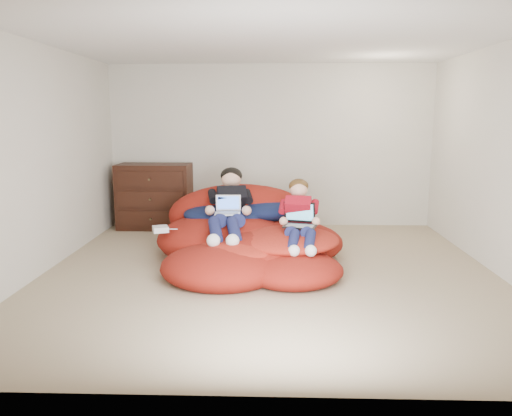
{
  "coord_description": "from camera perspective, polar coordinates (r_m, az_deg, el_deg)",
  "views": [
    {
      "loc": [
        0.02,
        -5.33,
        1.72
      ],
      "look_at": [
        -0.15,
        0.16,
        0.7
      ],
      "focal_mm": 35.0,
      "sensor_mm": 36.0,
      "label": 1
    }
  ],
  "objects": [
    {
      "name": "dresser",
      "position": [
        7.84,
        -11.49,
        1.33
      ],
      "size": [
        1.11,
        0.62,
        0.99
      ],
      "color": "black",
      "rests_on": "ground"
    },
    {
      "name": "younger_boy",
      "position": [
        5.67,
        5.0,
        -0.72
      ],
      "size": [
        0.36,
        1.07,
        0.69
      ],
      "color": "#A50E1D",
      "rests_on": "beanbag_pile"
    },
    {
      "name": "cream_pillow",
      "position": [
        6.88,
        -4.2,
        1.29
      ],
      "size": [
        0.46,
        0.29,
        0.29
      ],
      "primitive_type": "ellipsoid",
      "color": "beige",
      "rests_on": "beanbag_pile"
    },
    {
      "name": "older_boy",
      "position": [
        6.03,
        -3.11,
        0.55
      ],
      "size": [
        0.45,
        1.37,
        0.74
      ],
      "color": "black",
      "rests_on": "beanbag_pile"
    },
    {
      "name": "room_shell",
      "position": [
        5.53,
        1.52,
        -5.21
      ],
      "size": [
        5.1,
        5.1,
        2.77
      ],
      "color": "tan",
      "rests_on": "ground"
    },
    {
      "name": "beanbag_pile",
      "position": [
        6.03,
        -0.87,
        -3.44
      ],
      "size": [
        2.29,
        2.45,
        0.91
      ],
      "color": "maroon",
      "rests_on": "ground"
    },
    {
      "name": "laptop_white",
      "position": [
        5.89,
        -3.23,
        -0.09
      ],
      "size": [
        0.31,
        0.29,
        0.21
      ],
      "color": "white",
      "rests_on": "older_boy"
    },
    {
      "name": "power_adapter",
      "position": [
        5.91,
        -10.86,
        -2.38
      ],
      "size": [
        0.22,
        0.22,
        0.06
      ],
      "primitive_type": "cube",
      "rotation": [
        0.0,
        0.0,
        0.36
      ],
      "color": "white",
      "rests_on": "beanbag_pile"
    },
    {
      "name": "laptop_black",
      "position": [
        5.61,
        5.03,
        -1.35
      ],
      "size": [
        0.4,
        0.4,
        0.26
      ],
      "color": "black",
      "rests_on": "younger_boy"
    }
  ]
}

